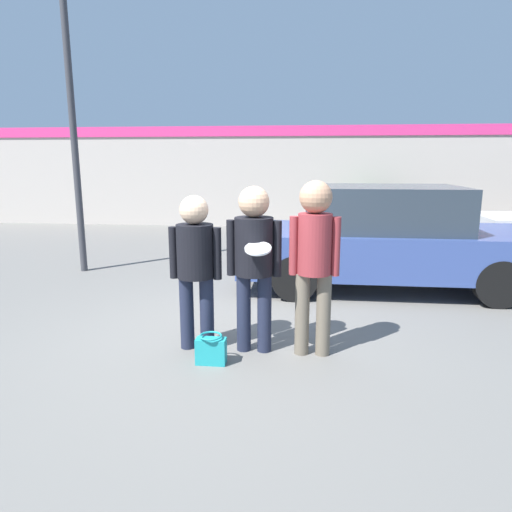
{
  "coord_description": "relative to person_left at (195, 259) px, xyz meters",
  "views": [
    {
      "loc": [
        0.81,
        -4.93,
        2.0
      ],
      "look_at": [
        0.28,
        -0.18,
        1.0
      ],
      "focal_mm": 32.0,
      "sensor_mm": 36.0,
      "label": 1
    }
  ],
  "objects": [
    {
      "name": "street_lamp",
      "position": [
        -2.74,
        3.26,
        2.31
      ],
      "size": [
        1.08,
        0.35,
        5.36
      ],
      "color": "#38383D",
      "rests_on": "ground"
    },
    {
      "name": "person_left",
      "position": [
        0.0,
        0.0,
        0.0
      ],
      "size": [
        0.56,
        0.39,
        1.65
      ],
      "color": "#1E2338",
      "rests_on": "ground"
    },
    {
      "name": "handbag",
      "position": [
        0.23,
        -0.37,
        -0.84
      ],
      "size": [
        0.3,
        0.23,
        0.3
      ],
      "color": "teal",
      "rests_on": "ground"
    },
    {
      "name": "person_right",
      "position": [
        1.23,
        -0.02,
        0.1
      ],
      "size": [
        0.51,
        0.34,
        1.81
      ],
      "color": "#665B4C",
      "rests_on": "ground"
    },
    {
      "name": "person_middle_with_frisbee",
      "position": [
        0.62,
        0.0,
        0.07
      ],
      "size": [
        0.57,
        0.6,
        1.75
      ],
      "color": "#1E2338",
      "rests_on": "ground"
    },
    {
      "name": "ground_plane",
      "position": [
        0.34,
        0.38,
        -0.99
      ],
      "size": [
        56.0,
        56.0,
        0.0
      ],
      "primitive_type": "plane",
      "color": "#66635E"
    },
    {
      "name": "shrub",
      "position": [
        3.0,
        8.54,
        -0.34
      ],
      "size": [
        1.3,
        1.3,
        1.3
      ],
      "color": "#285B2D",
      "rests_on": "ground"
    },
    {
      "name": "storefront_building",
      "position": [
        0.34,
        9.38,
        0.54
      ],
      "size": [
        24.0,
        0.22,
        3.01
      ],
      "color": "#B2A89E",
      "rests_on": "ground"
    },
    {
      "name": "parked_car_near",
      "position": [
        2.37,
        2.72,
        -0.19
      ],
      "size": [
        4.53,
        1.96,
        1.61
      ],
      "color": "#334784",
      "rests_on": "ground"
    }
  ]
}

